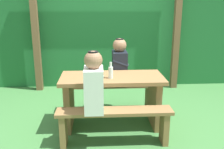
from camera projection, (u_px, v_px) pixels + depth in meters
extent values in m
plane|color=#3E773C|center=(112.00, 125.00, 3.66)|extent=(12.00, 12.00, 0.00)
cube|color=#1F642F|center=(106.00, 38.00, 5.56)|extent=(6.40, 0.86, 1.88)
cube|color=brown|center=(36.00, 33.00, 4.84)|extent=(0.12, 0.12, 2.29)
cube|color=brown|center=(177.00, 32.00, 4.99)|extent=(0.12, 0.12, 2.29)
cube|color=olive|center=(112.00, 78.00, 3.47)|extent=(1.40, 0.64, 0.05)
cube|color=olive|center=(69.00, 104.00, 3.54)|extent=(0.08, 0.54, 0.68)
cube|color=olive|center=(154.00, 102.00, 3.60)|extent=(0.08, 0.54, 0.68)
cube|color=olive|center=(114.00, 111.00, 3.05)|extent=(1.40, 0.24, 0.04)
cube|color=olive|center=(63.00, 130.00, 3.08)|extent=(0.07, 0.22, 0.41)
cube|color=olive|center=(164.00, 127.00, 3.15)|extent=(0.07, 0.22, 0.41)
cube|color=olive|center=(110.00, 85.00, 4.03)|extent=(1.40, 0.24, 0.04)
cube|color=olive|center=(71.00, 99.00, 4.06)|extent=(0.07, 0.22, 0.41)
cube|color=olive|center=(148.00, 98.00, 4.13)|extent=(0.07, 0.22, 0.41)
cube|color=white|center=(94.00, 90.00, 2.97)|extent=(0.22, 0.34, 0.52)
sphere|color=#936B4C|center=(93.00, 60.00, 2.87)|extent=(0.21, 0.21, 0.21)
cylinder|color=black|center=(93.00, 52.00, 2.84)|extent=(0.12, 0.12, 0.02)
cylinder|color=white|center=(94.00, 78.00, 3.07)|extent=(0.25, 0.07, 0.15)
cube|color=black|center=(119.00, 68.00, 3.96)|extent=(0.22, 0.34, 0.52)
sphere|color=#936B4C|center=(120.00, 45.00, 3.87)|extent=(0.21, 0.21, 0.21)
cylinder|color=black|center=(120.00, 39.00, 3.84)|extent=(0.12, 0.12, 0.02)
cylinder|color=black|center=(120.00, 63.00, 3.80)|extent=(0.25, 0.07, 0.15)
cylinder|color=silver|center=(92.00, 71.00, 3.56)|extent=(0.07, 0.07, 0.08)
cylinder|color=silver|center=(111.00, 73.00, 3.35)|extent=(0.06, 0.06, 0.15)
cylinder|color=silver|center=(111.00, 64.00, 3.32)|extent=(0.03, 0.03, 0.07)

